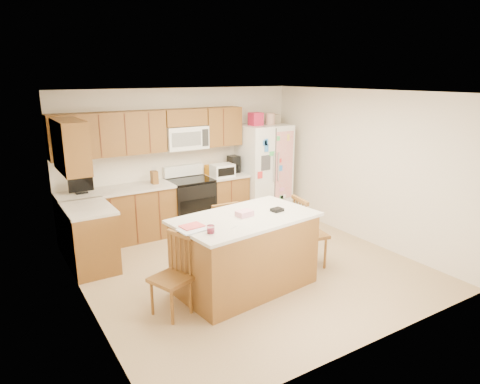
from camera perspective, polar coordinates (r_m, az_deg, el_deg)
ground at (r=6.38m, az=1.07°, el=-9.86°), size 4.50×4.50×0.00m
room_shell at (r=5.92m, az=1.14°, el=2.87°), size 4.60×4.60×2.52m
cabinetry at (r=7.21m, az=-13.32°, el=0.44°), size 3.36×1.56×2.15m
stove at (r=7.81m, az=-6.64°, el=-1.47°), size 0.76×0.65×1.13m
refrigerator at (r=8.40m, az=3.18°, el=2.98°), size 0.90×0.79×2.04m
island at (r=5.60m, az=0.69°, el=-8.03°), size 1.92×1.25×1.08m
windsor_chair_left at (r=5.10m, az=-9.03°, el=-11.20°), size 0.52×0.53×0.97m
windsor_chair_back at (r=6.25m, az=-2.53°, el=-5.78°), size 0.45×0.43×0.99m
windsor_chair_right at (r=6.30m, az=9.07°, el=-5.52°), size 0.50×0.52×1.05m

